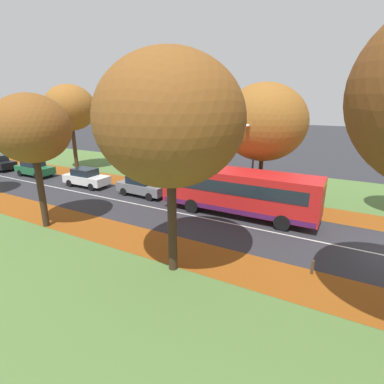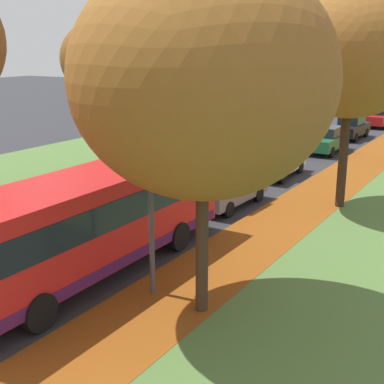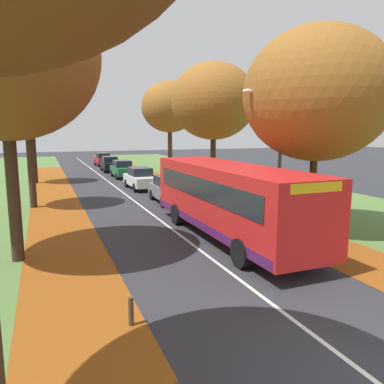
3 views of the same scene
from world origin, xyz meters
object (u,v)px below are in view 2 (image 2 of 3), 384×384
object	(u,v)px
tree_right_mid	(351,51)
car_white_following	(277,161)
bus	(90,219)
tree_left_far	(214,57)
car_green_third_in_line	(326,140)
streetlamp_right	(140,158)
car_grey_lead	(228,187)
tree_left_mid	(104,60)
car_red_trailing	(378,117)
tree_right_near	(203,79)
car_black_fourth_in_line	(351,127)

from	to	relation	value
tree_right_mid	car_white_following	world-z (taller)	tree_right_mid
car_white_following	bus	bearing A→B (deg)	-89.56
tree_left_far	car_white_following	bearing A→B (deg)	-40.58
tree_left_far	tree_right_mid	size ratio (longest dim) A/B	0.86
car_white_following	car_green_third_in_line	size ratio (longest dim) A/B	1.01
streetlamp_right	car_grey_lead	bearing A→B (deg)	101.99
tree_left_mid	car_red_trailing	xyz separation A→B (m)	(7.67, 25.00, -5.06)
tree_right_near	streetlamp_right	bearing A→B (deg)	176.10
car_green_third_in_line	car_red_trailing	xyz separation A→B (m)	(0.12, 12.96, 0.00)
tree_left_mid	bus	world-z (taller)	tree_left_mid
streetlamp_right	car_black_fourth_in_line	distance (m)	28.01
car_black_fourth_in_line	streetlamp_right	bearing A→B (deg)	-85.67
tree_left_far	car_white_following	size ratio (longest dim) A/B	1.82
tree_left_far	bus	xyz separation A→B (m)	(7.53, -20.54, -4.11)
car_red_trailing	streetlamp_right	bearing A→B (deg)	-87.01
tree_right_near	tree_right_mid	world-z (taller)	tree_right_mid
car_black_fourth_in_line	tree_right_mid	bearing A→B (deg)	-75.59
tree_right_near	tree_right_mid	size ratio (longest dim) A/B	0.96
car_black_fourth_in_line	car_green_third_in_line	bearing A→B (deg)	-88.46
car_grey_lead	car_red_trailing	size ratio (longest dim) A/B	1.00
tree_right_mid	car_green_third_in_line	xyz separation A→B (m)	(-4.21, 11.04, -5.53)
car_black_fourth_in_line	car_white_following	bearing A→B (deg)	-89.91
car_black_fourth_in_line	tree_left_mid	bearing A→B (deg)	-112.27
car_red_trailing	car_grey_lead	bearing A→B (deg)	-89.90
tree_left_mid	tree_right_mid	xyz separation A→B (m)	(11.76, 1.00, 0.47)
car_green_third_in_line	tree_right_near	bearing A→B (deg)	-79.88
car_grey_lead	car_green_third_in_line	distance (m)	13.46
tree_right_mid	car_green_third_in_line	world-z (taller)	tree_right_mid
tree_left_mid	bus	bearing A→B (deg)	-52.01
tree_right_near	tree_left_far	bearing A→B (deg)	118.88
tree_right_near	car_red_trailing	xyz separation A→B (m)	(-3.79, 34.89, -5.02)
tree_right_near	tree_left_mid	bearing A→B (deg)	139.20
tree_right_near	car_black_fourth_in_line	distance (m)	28.66
tree_left_far	tree_right_mid	xyz separation A→B (m)	(11.78, -9.92, 0.53)
bus	car_green_third_in_line	bearing A→B (deg)	89.92
tree_left_far	streetlamp_right	bearing A→B (deg)	-65.31
car_green_third_in_line	car_black_fourth_in_line	distance (m)	5.99
tree_left_mid	tree_right_near	xyz separation A→B (m)	(11.46, -9.89, -0.03)
tree_left_far	car_black_fourth_in_line	size ratio (longest dim) A/B	1.82
tree_left_mid	car_grey_lead	xyz separation A→B (m)	(7.71, -1.41, -5.06)
car_red_trailing	tree_left_mid	bearing A→B (deg)	-107.05
tree_right_near	bus	distance (m)	5.72
car_green_third_in_line	car_grey_lead	bearing A→B (deg)	-89.28
tree_right_mid	car_black_fourth_in_line	xyz separation A→B (m)	(-4.37, 17.03, -5.53)
car_green_third_in_line	car_red_trailing	distance (m)	12.96
car_grey_lead	bus	bearing A→B (deg)	-91.40
car_black_fourth_in_line	tree_left_far	bearing A→B (deg)	-136.17
tree_right_near	car_grey_lead	distance (m)	10.54
tree_right_mid	car_black_fourth_in_line	world-z (taller)	tree_right_mid
bus	car_black_fourth_in_line	xyz separation A→B (m)	(-0.13, 27.64, -0.89)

